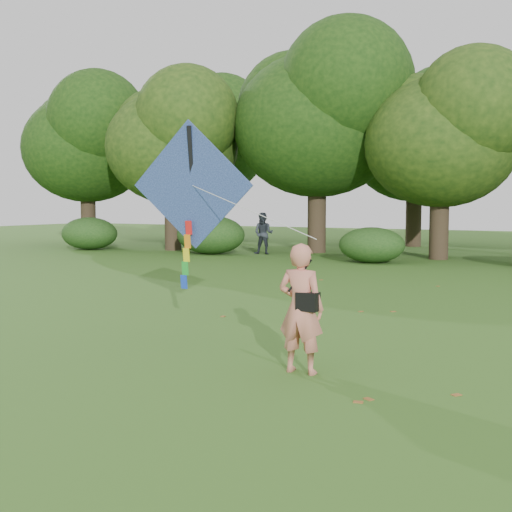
% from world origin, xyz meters
% --- Properties ---
extents(ground, '(100.00, 100.00, 0.00)m').
position_xyz_m(ground, '(0.00, 0.00, 0.00)').
color(ground, '#265114').
rests_on(ground, ground).
extents(man_kite_flyer, '(0.68, 0.45, 1.84)m').
position_xyz_m(man_kite_flyer, '(0.30, 0.62, 0.92)').
color(man_kite_flyer, '#D07762').
rests_on(man_kite_flyer, ground).
extents(bystander_left, '(1.05, 0.88, 1.94)m').
position_xyz_m(bystander_left, '(-9.74, 18.80, 0.97)').
color(bystander_left, '#282E36').
rests_on(bystander_left, ground).
extents(crossbody_bag, '(0.43, 0.20, 0.72)m').
position_xyz_m(crossbody_bag, '(0.41, 0.59, 1.04)').
color(crossbody_bag, black).
rests_on(crossbody_bag, ground).
extents(flying_kite, '(4.53, 2.25, 3.16)m').
position_xyz_m(flying_kite, '(-2.78, 2.51, 2.68)').
color(flying_kite, '#24359D').
rests_on(flying_kite, ground).
extents(shrub_band, '(39.15, 3.22, 1.88)m').
position_xyz_m(shrub_band, '(-0.72, 17.60, 0.86)').
color(shrub_band, '#264919').
rests_on(shrub_band, ground).
extents(fallen_leaves, '(7.65, 14.56, 0.01)m').
position_xyz_m(fallen_leaves, '(-0.10, 4.33, 0.01)').
color(fallen_leaves, brown).
rests_on(fallen_leaves, ground).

